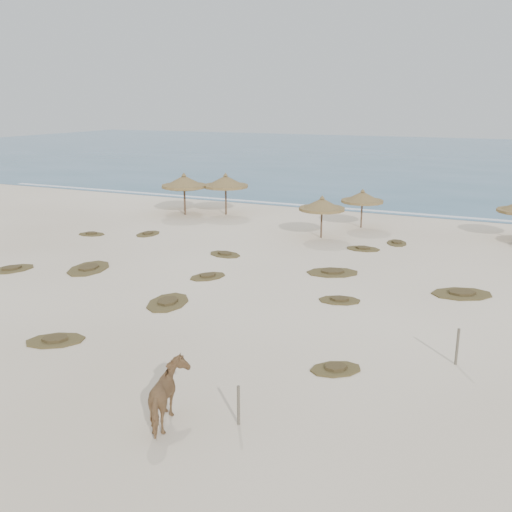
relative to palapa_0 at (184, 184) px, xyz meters
name	(u,v)px	position (x,y,z in m)	size (l,w,h in m)	color
ground	(169,316)	(11.29, -19.95, -2.11)	(160.00, 160.00, 0.00)	white
ocean	(430,156)	(11.29, 55.05, -2.11)	(200.00, 100.00, 0.01)	#275775
foam_line	(345,209)	(11.29, 6.05, -2.11)	(70.00, 0.60, 0.01)	silver
palapa_0	(184,184)	(0.00, 0.00, 0.00)	(3.56, 3.56, 2.72)	brown
palapa_1	(184,182)	(0.86, -1.38, 0.38)	(4.41, 4.41, 3.20)	brown
palapa_2	(226,182)	(3.64, 0.02, 0.36)	(4.35, 4.35, 3.18)	brown
palapa_3	(362,198)	(14.22, -0.37, -0.04)	(3.60, 3.60, 2.67)	brown
palapa_4	(322,205)	(12.65, -4.35, -0.01)	(3.50, 3.50, 2.71)	brown
horse	(169,396)	(15.62, -26.67, -1.28)	(0.89, 1.96, 1.65)	olive
fence_post_near	(239,405)	(17.32, -25.94, -1.54)	(0.09, 0.09, 1.13)	#655E4C
fence_post_far	(457,347)	(22.26, -19.78, -1.48)	(0.09, 0.09, 1.26)	#655E4C
scrub_0	(12,269)	(0.34, -17.69, -2.06)	(2.37, 2.71, 0.16)	brown
scrub_1	(89,268)	(3.88, -15.97, -2.06)	(2.50, 3.27, 0.16)	brown
scrub_2	(208,276)	(10.16, -14.68, -2.06)	(2.02, 2.26, 0.16)	brown
scrub_3	(333,272)	(15.57, -11.50, -2.06)	(3.12, 2.70, 0.16)	brown
scrub_4	(340,300)	(17.05, -15.38, -2.06)	(2.09, 1.67, 0.16)	brown
scrub_5	(462,293)	(21.81, -12.30, -2.06)	(3.26, 2.84, 0.16)	brown
scrub_6	(148,234)	(2.11, -8.09, -2.06)	(1.30, 1.97, 0.16)	brown
scrub_7	(363,249)	(15.81, -6.18, -2.06)	(2.05, 1.42, 0.16)	brown
scrub_8	(92,234)	(-1.19, -9.66, -2.06)	(1.94, 1.46, 0.16)	brown
scrub_9	(168,302)	(10.41, -18.67, -2.06)	(2.07, 2.79, 0.16)	brown
scrub_10	(397,243)	(17.33, -3.95, -2.06)	(1.57, 2.03, 0.16)	brown
scrub_11	(55,340)	(8.90, -23.75, -2.06)	(2.53, 2.32, 0.16)	brown
scrub_12	(336,369)	(18.78, -21.80, -2.06)	(2.03, 1.92, 0.16)	brown
scrub_13	(225,254)	(9.01, -10.60, -2.06)	(2.24, 1.74, 0.16)	brown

